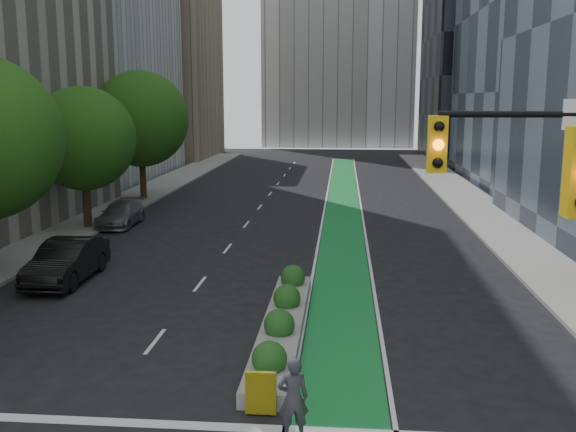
% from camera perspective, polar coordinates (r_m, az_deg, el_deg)
% --- Properties ---
extents(sidewalk_left, '(3.60, 90.00, 0.15)m').
position_cam_1_polar(sidewalk_left, '(40.07, -16.78, -0.13)').
color(sidewalk_left, gray).
rests_on(sidewalk_left, ground).
extents(sidewalk_right, '(3.60, 90.00, 0.15)m').
position_cam_1_polar(sidewalk_right, '(38.28, 18.18, -0.68)').
color(sidewalk_right, gray).
rests_on(sidewalk_right, ground).
extents(bike_lane_paint, '(2.20, 70.00, 0.01)m').
position_cam_1_polar(bike_lane_paint, '(42.18, 4.90, 0.70)').
color(bike_lane_paint, '#178236').
rests_on(bike_lane_paint, ground).
extents(building_tan_far, '(14.00, 16.00, 26.00)m').
position_cam_1_polar(building_tan_far, '(81.13, -11.91, 14.36)').
color(building_tan_far, tan).
rests_on(building_tan_far, ground).
extents(building_dark_end, '(14.00, 18.00, 28.00)m').
position_cam_1_polar(building_dark_end, '(81.68, 17.55, 14.78)').
color(building_dark_end, black).
rests_on(building_dark_end, ground).
extents(tree_midfar, '(5.60, 5.60, 7.76)m').
position_cam_1_polar(tree_midfar, '(36.44, -17.74, 6.54)').
color(tree_midfar, black).
rests_on(tree_midfar, ground).
extents(tree_far, '(6.60, 6.60, 9.00)m').
position_cam_1_polar(tree_far, '(45.79, -12.98, 8.39)').
color(tree_far, black).
rests_on(tree_far, ground).
extents(median_planter, '(1.20, 10.26, 1.10)m').
position_cam_1_polar(median_planter, '(19.87, -0.48, -9.34)').
color(median_planter, gray).
rests_on(median_planter, ground).
extents(cyclist, '(0.75, 0.59, 1.82)m').
position_cam_1_polar(cyclist, '(13.93, 0.44, -15.90)').
color(cyclist, '#34303A').
rests_on(cyclist, ground).
extents(parked_car_left_mid, '(1.80, 5.00, 1.64)m').
position_cam_1_polar(parked_car_left_mid, '(26.59, -19.07, -3.81)').
color(parked_car_left_mid, black).
rests_on(parked_car_left_mid, ground).
extents(parked_car_left_far, '(2.00, 4.66, 1.34)m').
position_cam_1_polar(parked_car_left_far, '(37.38, -14.64, 0.17)').
color(parked_car_left_far, slate).
rests_on(parked_car_left_far, ground).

